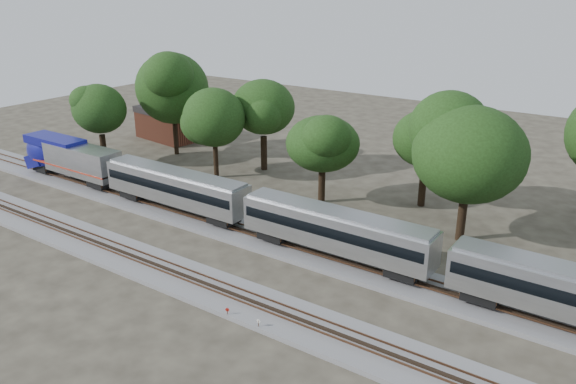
% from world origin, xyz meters
% --- Properties ---
extents(ground, '(160.00, 160.00, 0.00)m').
position_xyz_m(ground, '(0.00, 0.00, 0.00)').
color(ground, '#383328').
rests_on(ground, ground).
extents(track_far, '(160.00, 5.00, 0.73)m').
position_xyz_m(track_far, '(0.00, 6.00, 0.21)').
color(track_far, slate).
rests_on(track_far, ground).
extents(track_near, '(160.00, 5.00, 0.73)m').
position_xyz_m(track_near, '(0.00, -4.00, 0.21)').
color(track_near, slate).
rests_on(track_near, ground).
extents(train, '(113.81, 3.25, 4.80)m').
position_xyz_m(train, '(18.44, 6.00, 3.31)').
color(train, silver).
rests_on(train, ground).
extents(switch_stand_red, '(0.29, 0.13, 0.94)m').
position_xyz_m(switch_stand_red, '(6.42, -6.37, 0.60)').
color(switch_stand_red, '#512D19').
rests_on(switch_stand_red, ground).
extents(switch_stand_white, '(0.32, 0.06, 0.99)m').
position_xyz_m(switch_stand_white, '(9.28, -6.32, 0.63)').
color(switch_stand_white, '#512D19').
rests_on(switch_stand_white, ground).
extents(switch_lever, '(0.58, 0.46, 0.30)m').
position_xyz_m(switch_lever, '(5.28, -5.25, 0.15)').
color(switch_lever, '#512D19').
rests_on(switch_lever, ground).
extents(brick_building, '(11.35, 8.70, 5.03)m').
position_xyz_m(brick_building, '(-34.55, 28.67, 2.53)').
color(brick_building, brown).
rests_on(brick_building, ground).
extents(tree_0, '(7.88, 7.88, 11.10)m').
position_xyz_m(tree_0, '(-32.21, 13.32, 7.73)').
color(tree_0, black).
rests_on(tree_0, ground).
extents(tree_1, '(9.76, 9.76, 13.76)m').
position_xyz_m(tree_1, '(-27.61, 22.48, 9.59)').
color(tree_1, black).
rests_on(tree_1, ground).
extents(tree_2, '(7.99, 7.99, 11.26)m').
position_xyz_m(tree_2, '(-15.79, 17.79, 7.84)').
color(tree_2, black).
rests_on(tree_2, ground).
extents(tree_3, '(8.61, 8.61, 12.14)m').
position_xyz_m(tree_3, '(-12.69, 23.90, 8.45)').
color(tree_3, black).
rests_on(tree_3, ground).
extents(tree_4, '(7.02, 7.02, 9.90)m').
position_xyz_m(tree_4, '(-0.13, 17.99, 6.89)').
color(tree_4, black).
rests_on(tree_4, ground).
extents(tree_5, '(7.90, 7.90, 11.13)m').
position_xyz_m(tree_5, '(9.68, 23.46, 7.75)').
color(tree_5, black).
rests_on(tree_5, ground).
extents(tree_6, '(8.82, 8.82, 12.44)m').
position_xyz_m(tree_6, '(16.20, 17.05, 8.66)').
color(tree_6, black).
rests_on(tree_6, ground).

